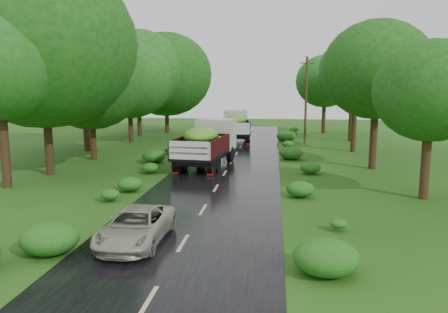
% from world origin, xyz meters
% --- Properties ---
extents(ground, '(120.00, 120.00, 0.00)m').
position_xyz_m(ground, '(0.00, 0.00, 0.00)').
color(ground, '#1A430E').
rests_on(ground, ground).
extents(road, '(6.50, 80.00, 0.02)m').
position_xyz_m(road, '(0.00, 5.00, 0.01)').
color(road, black).
rests_on(road, ground).
extents(road_lines, '(0.12, 69.60, 0.00)m').
position_xyz_m(road_lines, '(0.00, 6.00, 0.02)').
color(road_lines, '#BFB78C').
rests_on(road_lines, road).
extents(truck_near, '(3.34, 7.24, 2.94)m').
position_xyz_m(truck_near, '(-1.38, 14.29, 1.66)').
color(truck_near, black).
rests_on(truck_near, ground).
extents(truck_far, '(3.17, 7.07, 2.87)m').
position_xyz_m(truck_far, '(-0.83, 28.44, 1.63)').
color(truck_far, black).
rests_on(truck_far, ground).
extents(car, '(1.90, 4.02, 1.11)m').
position_xyz_m(car, '(-1.51, -0.14, 0.58)').
color(car, '#ACA998').
rests_on(car, road).
extents(utility_pole, '(1.30, 0.63, 7.85)m').
position_xyz_m(utility_pole, '(5.69, 27.11, 4.04)').
color(utility_pole, '#382616').
rests_on(utility_pole, ground).
extents(trees_left, '(7.22, 32.31, 9.78)m').
position_xyz_m(trees_left, '(-10.54, 22.20, 6.64)').
color(trees_left, black).
rests_on(trees_left, ground).
extents(trees_right, '(5.35, 33.51, 8.42)m').
position_xyz_m(trees_right, '(9.29, 23.16, 5.80)').
color(trees_right, black).
rests_on(trees_right, ground).
extents(shrubs, '(11.90, 44.00, 0.70)m').
position_xyz_m(shrubs, '(0.00, 14.00, 0.35)').
color(shrubs, '#225514').
rests_on(shrubs, ground).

